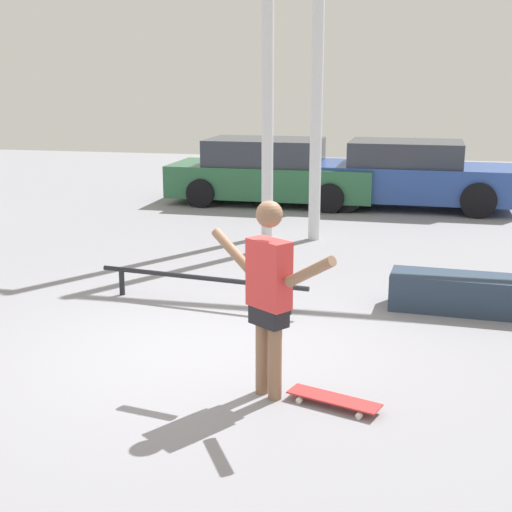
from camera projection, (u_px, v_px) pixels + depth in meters
name	position (u px, v px, depth m)	size (l,w,h in m)	color
ground_plane	(202.00, 352.00, 7.31)	(36.00, 36.00, 0.00)	gray
skateboarder	(269.00, 289.00, 6.09)	(1.25, 0.93, 1.75)	#8C664C
skateboard	(334.00, 399.00, 6.11)	(0.85, 0.46, 0.08)	red
grind_box	(480.00, 295.00, 8.49)	(2.11, 0.57, 0.44)	#28384C
grind_rail	(201.00, 281.00, 8.77)	(2.73, 0.44, 0.37)	black
canopy_support_left	(98.00, 21.00, 12.22)	(6.17, 0.20, 5.91)	silver
parked_car_green	(270.00, 172.00, 15.68)	(4.49, 2.02, 1.41)	#28603D
parked_car_blue	(411.00, 175.00, 15.11)	(4.26, 2.01, 1.41)	#284793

